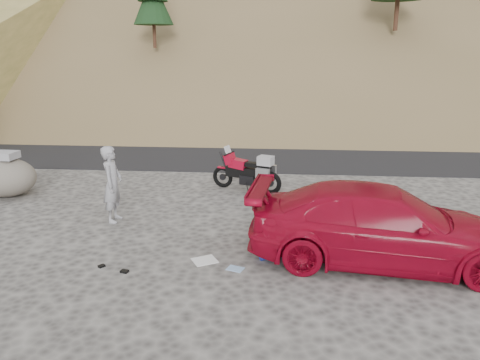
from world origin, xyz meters
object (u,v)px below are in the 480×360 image
Objects in this scene: motorcycle at (249,173)px; red_car at (380,261)px; boulder at (6,177)px; man at (115,220)px.

motorcycle reaches higher than red_car.
boulder is (-9.91, 3.57, 0.57)m from red_car.
motorcycle is 1.14× the size of man.
man is 6.37m from red_car.
red_car is (6.11, -1.82, 0.00)m from man.
boulder is at bearing 65.03° from man.
motorcycle reaches higher than man.
boulder reaches higher than red_car.
man is at bearing 79.63° from red_car.
motorcycle is 5.51m from red_car.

